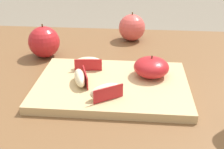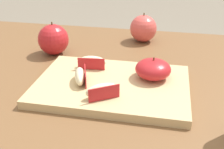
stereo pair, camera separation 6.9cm
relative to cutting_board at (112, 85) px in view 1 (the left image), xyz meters
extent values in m
cube|color=brown|center=(0.04, 0.09, -0.02)|extent=(1.43, 0.77, 0.03)
cube|color=tan|center=(0.00, 0.00, 0.00)|extent=(0.37, 0.26, 0.02)
ellipsoid|color=#B21E23|center=(0.09, 0.04, 0.03)|extent=(0.09, 0.09, 0.05)
cylinder|color=#4C3319|center=(0.09, 0.04, 0.06)|extent=(0.00, 0.00, 0.01)
ellipsoid|color=beige|center=(-0.01, -0.07, 0.03)|extent=(0.08, 0.06, 0.03)
cube|color=#B21E23|center=(0.00, -0.08, 0.03)|extent=(0.06, 0.04, 0.03)
ellipsoid|color=beige|center=(-0.08, -0.02, 0.03)|extent=(0.05, 0.08, 0.03)
cube|color=#B21E23|center=(-0.06, -0.01, 0.03)|extent=(0.02, 0.07, 0.03)
ellipsoid|color=beige|center=(-0.07, 0.07, 0.03)|extent=(0.08, 0.03, 0.03)
cube|color=#B21E23|center=(-0.07, 0.06, 0.03)|extent=(0.07, 0.01, 0.03)
sphere|color=#B21E23|center=(-0.22, 0.18, 0.04)|extent=(0.09, 0.09, 0.09)
cylinder|color=#4C3319|center=(-0.22, 0.18, 0.09)|extent=(0.00, 0.00, 0.01)
sphere|color=#D14C47|center=(0.04, 0.35, 0.04)|extent=(0.09, 0.09, 0.09)
cylinder|color=#4C3319|center=(0.04, 0.35, 0.08)|extent=(0.00, 0.00, 0.01)
camera|label=1|loc=(0.05, -0.61, 0.34)|focal=46.31mm
camera|label=2|loc=(0.12, -0.60, 0.34)|focal=46.31mm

